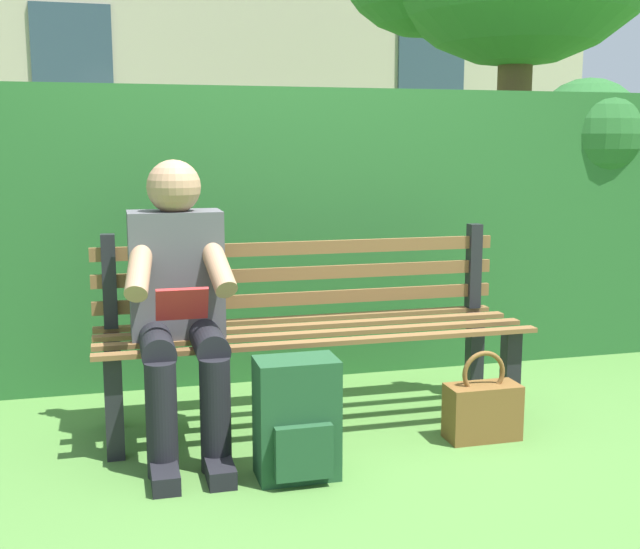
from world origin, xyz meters
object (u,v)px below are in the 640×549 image
(park_bench, at_px, (310,323))
(backpack, at_px, (297,420))
(handbag, at_px, (482,409))
(person_seated, at_px, (179,298))

(park_bench, distance_m, backpack, 0.68)
(backpack, relative_size, handbag, 1.19)
(park_bench, relative_size, handbag, 4.91)
(person_seated, height_order, handbag, person_seated)
(backpack, height_order, handbag, backpack)
(person_seated, distance_m, backpack, 0.70)
(person_seated, relative_size, handbag, 3.06)
(handbag, bearing_deg, person_seated, -11.65)
(person_seated, height_order, backpack, person_seated)
(person_seated, xyz_separation_m, backpack, (-0.38, 0.43, -0.40))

